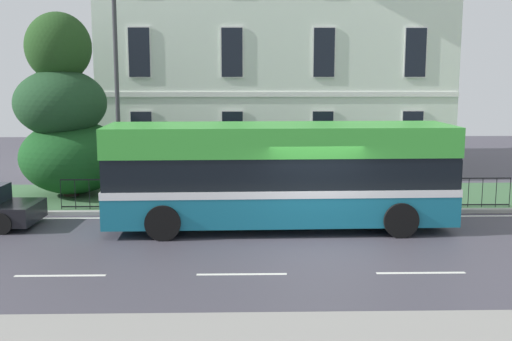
{
  "coord_description": "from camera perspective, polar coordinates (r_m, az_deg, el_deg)",
  "views": [
    {
      "loc": [
        -2.0,
        -14.92,
        4.42
      ],
      "look_at": [
        -1.52,
        5.08,
        1.24
      ],
      "focal_mm": 43.28,
      "sensor_mm": 36.0,
      "label": 1
    }
  ],
  "objects": [
    {
      "name": "georgian_townhouse",
      "position": [
        29.31,
        1.54,
        12.87
      ],
      "size": [
        14.87,
        9.04,
        12.46
      ],
      "color": "silver",
      "rests_on": "ground_plane"
    },
    {
      "name": "ground_plane",
      "position": [
        16.52,
        5.66,
        -6.59
      ],
      "size": [
        60.0,
        56.0,
        0.18
      ],
      "color": "#43404B"
    },
    {
      "name": "evergreen_tree",
      "position": [
        22.56,
        -17.11,
        4.37
      ],
      "size": [
        3.7,
        3.68,
        6.35
      ],
      "color": "#423328",
      "rests_on": "ground_plane"
    },
    {
      "name": "single_decker_bus",
      "position": [
        17.55,
        2.2,
        -0.31
      ],
      "size": [
        9.79,
        2.87,
        2.97
      ],
      "rotation": [
        0.0,
        0.0,
        0.02
      ],
      "color": "#166984",
      "rests_on": "ground_plane"
    },
    {
      "name": "iron_verge_railing",
      "position": [
        19.75,
        2.92,
        -2.06
      ],
      "size": [
        14.42,
        0.04,
        0.97
      ],
      "color": "black",
      "rests_on": "ground_plane"
    },
    {
      "name": "litter_bin",
      "position": [
        20.6,
        -6.81,
        -1.58
      ],
      "size": [
        0.46,
        0.46,
        1.05
      ],
      "color": "#23472D",
      "rests_on": "ground_plane"
    },
    {
      "name": "street_lamp_post",
      "position": [
        20.33,
        -12.76,
        8.34
      ],
      "size": [
        0.36,
        0.24,
        7.26
      ],
      "color": "#333338",
      "rests_on": "ground_plane"
    }
  ]
}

